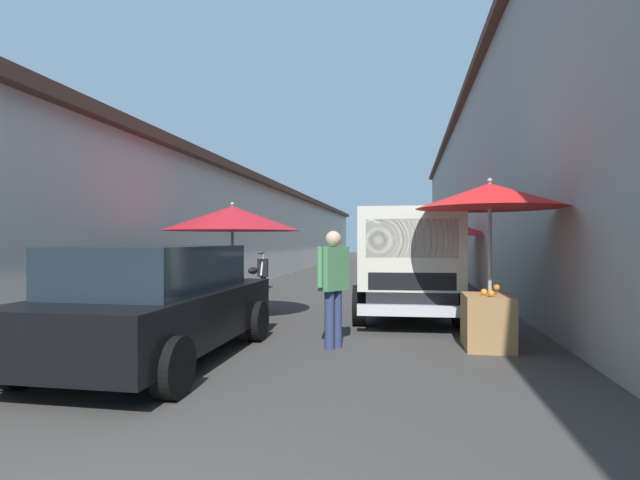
# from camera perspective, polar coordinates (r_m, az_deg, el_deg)

# --- Properties ---
(ground) EXTENTS (90.00, 90.00, 0.00)m
(ground) POSITION_cam_1_polar(r_m,az_deg,el_deg) (15.05, 4.43, -5.84)
(ground) COLOR #3D3A38
(building_left_whitewash) EXTENTS (49.80, 7.50, 3.83)m
(building_left_whitewash) POSITION_cam_1_polar(r_m,az_deg,el_deg) (19.25, -16.77, 1.17)
(building_left_whitewash) COLOR silver
(building_left_whitewash) RESTS_ON ground
(building_right_concrete) EXTENTS (49.80, 7.50, 6.99)m
(building_right_concrete) POSITION_cam_1_polar(r_m,az_deg,el_deg) (18.17, 28.69, 6.23)
(building_right_concrete) COLOR gray
(building_right_concrete) RESTS_ON ground
(fruit_stall_near_left) EXTENTS (2.12, 2.12, 2.43)m
(fruit_stall_near_left) POSITION_cam_1_polar(r_m,az_deg,el_deg) (7.27, 19.64, 2.24)
(fruit_stall_near_left) COLOR #9E9EA3
(fruit_stall_near_left) RESTS_ON ground
(fruit_stall_far_right) EXTENTS (2.26, 2.26, 2.10)m
(fruit_stall_far_right) POSITION_cam_1_polar(r_m,az_deg,el_deg) (20.46, 12.01, 0.12)
(fruit_stall_far_right) COLOR #9E9EA3
(fruit_stall_far_right) RESTS_ON ground
(fruit_stall_far_left) EXTENTS (2.61, 2.61, 2.25)m
(fruit_stall_far_left) POSITION_cam_1_polar(r_m,az_deg,el_deg) (9.17, -10.53, 1.49)
(fruit_stall_far_left) COLOR #9E9EA3
(fruit_stall_far_left) RESTS_ON ground
(fruit_stall_mid_lane) EXTENTS (2.71, 2.71, 2.25)m
(fruit_stall_mid_lane) POSITION_cam_1_polar(r_m,az_deg,el_deg) (15.16, 14.71, 0.71)
(fruit_stall_mid_lane) COLOR #9E9EA3
(fruit_stall_mid_lane) RESTS_ON ground
(hatchback_car) EXTENTS (3.92, 1.94, 1.45)m
(hatchback_car) POSITION_cam_1_polar(r_m,az_deg,el_deg) (6.37, -18.77, -7.10)
(hatchback_car) COLOR black
(hatchback_car) RESTS_ON ground
(delivery_truck) EXTENTS (5.01, 2.18, 2.08)m
(delivery_truck) POSITION_cam_1_polar(r_m,az_deg,el_deg) (9.23, 10.34, -3.02)
(delivery_truck) COLOR black
(delivery_truck) RESTS_ON ground
(vendor_by_crates) EXTENTS (0.57, 0.42, 1.65)m
(vendor_by_crates) POSITION_cam_1_polar(r_m,az_deg,el_deg) (6.71, 1.61, -4.84)
(vendor_by_crates) COLOR navy
(vendor_by_crates) RESTS_ON ground
(parked_scooter) EXTENTS (1.69, 0.32, 1.14)m
(parked_scooter) POSITION_cam_1_polar(r_m,az_deg,el_deg) (14.33, -7.55, -4.33)
(parked_scooter) COLOR black
(parked_scooter) RESTS_ON ground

